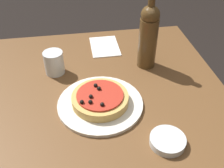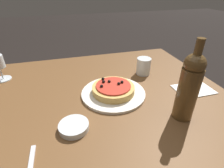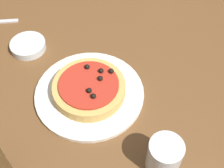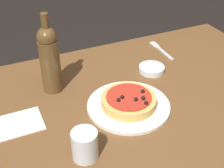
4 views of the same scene
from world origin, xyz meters
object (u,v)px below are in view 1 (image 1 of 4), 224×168
(dinner_plate, at_px, (100,104))
(side_bowl, at_px, (168,141))
(water_cup, at_px, (54,63))
(pizza, at_px, (100,98))
(dining_table, at_px, (100,143))
(wine_bottle, at_px, (148,35))

(dinner_plate, relative_size, side_bowl, 2.75)
(dinner_plate, height_order, water_cup, water_cup)
(pizza, bearing_deg, dinner_plate, 115.50)
(dining_table, distance_m, dinner_plate, 0.13)
(dinner_plate, bearing_deg, side_bowl, 41.71)
(wine_bottle, relative_size, water_cup, 3.31)
(dinner_plate, distance_m, wine_bottle, 0.33)
(dining_table, height_order, dinner_plate, dinner_plate)
(water_cup, bearing_deg, wine_bottle, 89.07)
(dinner_plate, xyz_separation_m, side_bowl, (0.20, 0.17, 0.01))
(dinner_plate, relative_size, pizza, 1.52)
(wine_bottle, bearing_deg, pizza, -45.75)
(pizza, distance_m, water_cup, 0.27)
(wine_bottle, height_order, side_bowl, wine_bottle)
(wine_bottle, relative_size, side_bowl, 2.87)
(pizza, distance_m, wine_bottle, 0.32)
(dining_table, relative_size, water_cup, 13.60)
(pizza, relative_size, wine_bottle, 0.63)
(dining_table, bearing_deg, side_bowl, 62.30)
(wine_bottle, distance_m, water_cup, 0.38)
(water_cup, distance_m, side_bowl, 0.53)
(wine_bottle, bearing_deg, dining_table, -37.25)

